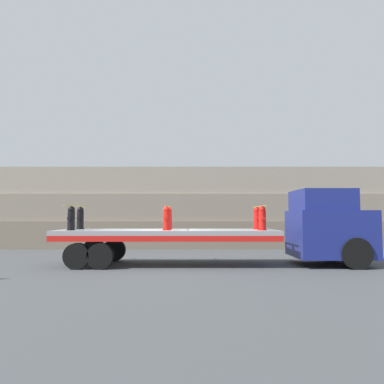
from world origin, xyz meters
The scene contains 13 objects.
ground_plane centered at (0.00, 0.00, 0.00)m, with size 120.00×120.00×0.00m, color #3F4244.
rock_cliff centered at (0.00, 8.14, 2.28)m, with size 60.00×3.30×4.56m.
truck_cab centered at (6.08, 0.00, 1.40)m, with size 2.71×2.59×2.77m.
flatbed_trailer centered at (-0.56, 0.00, 1.04)m, with size 8.05×2.57×1.30m.
fire_hydrant_black_near_0 centered at (-3.42, -0.54, 1.72)m, with size 0.32×0.56×0.86m.
fire_hydrant_black_far_0 centered at (-3.42, 0.54, 1.72)m, with size 0.32×0.56×0.86m.
fire_hydrant_red_near_1 centered at (0.00, -0.54, 1.72)m, with size 0.32×0.56×0.86m.
fire_hydrant_red_far_1 centered at (0.00, 0.54, 1.72)m, with size 0.32×0.56×0.86m.
fire_hydrant_red_near_2 centered at (3.42, -0.54, 1.72)m, with size 0.32×0.56×0.86m.
fire_hydrant_red_far_2 centered at (3.42, 0.54, 1.72)m, with size 0.32×0.56×0.86m.
cargo_strap_rear centered at (-3.42, 0.00, 2.17)m, with size 0.05×2.67×0.01m.
cargo_strap_middle centered at (0.00, 0.00, 2.17)m, with size 0.05×2.67×0.01m.
cargo_strap_front centered at (3.42, 0.00, 2.17)m, with size 0.05×2.67×0.01m.
Camera 1 is at (0.91, -13.96, 1.81)m, focal length 35.00 mm.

